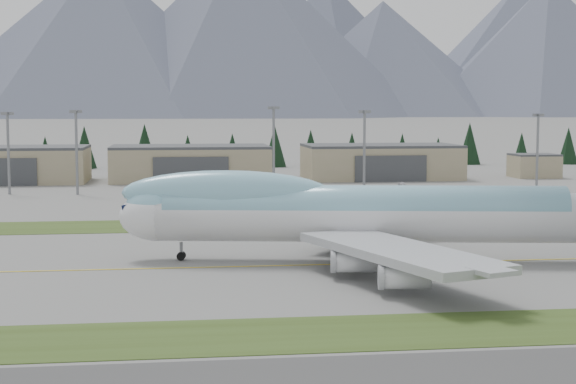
{
  "coord_description": "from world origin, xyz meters",
  "views": [
    {
      "loc": [
        -19.49,
        -122.41,
        22.3
      ],
      "look_at": [
        -0.49,
        25.97,
        8.0
      ],
      "focal_mm": 55.0,
      "sensor_mm": 36.0,
      "label": 1
    }
  ],
  "objects": [
    {
      "name": "service_vehicle_b",
      "position": [
        18.96,
        111.0,
        0.0
      ],
      "size": [
        4.26,
        3.55,
        1.37
      ],
      "primitive_type": "imported",
      "rotation": [
        0.0,
        0.0,
        0.97
      ],
      "color": "#C38630",
      "rests_on": "ground"
    },
    {
      "name": "grass_strip_far",
      "position": [
        0.0,
        45.0,
        0.0
      ],
      "size": [
        400.0,
        18.0,
        0.08
      ],
      "primitive_type": "cube",
      "color": "#36491A",
      "rests_on": "ground"
    },
    {
      "name": "floodlight_masts",
      "position": [
        18.22,
        110.01,
        15.25
      ],
      "size": [
        165.94,
        9.69,
        22.71
      ],
      "color": "slate",
      "rests_on": "ground"
    },
    {
      "name": "grass_strip_near",
      "position": [
        0.0,
        -38.0,
        0.0
      ],
      "size": [
        400.0,
        14.0,
        0.08
      ],
      "primitive_type": "cube",
      "color": "#36491A",
      "rests_on": "ground"
    },
    {
      "name": "conifer_belt",
      "position": [
        2.72,
        211.32,
        7.16
      ],
      "size": [
        275.15,
        15.01,
        16.6
      ],
      "color": "black",
      "rests_on": "ground"
    },
    {
      "name": "service_vehicle_a",
      "position": [
        -18.03,
        115.02,
        0.0
      ],
      "size": [
        3.14,
        4.01,
        1.28
      ],
      "primitive_type": "imported",
      "rotation": [
        0.0,
        0.0,
        0.51
      ],
      "color": "white",
      "rests_on": "ground"
    },
    {
      "name": "mountain_ridge_front",
      "position": [
        -46.04,
        2151.82,
        232.88
      ],
      "size": [
        4287.34,
        1333.84,
        528.27
      ],
      "color": "#51586D",
      "rests_on": "ground"
    },
    {
      "name": "boeing_747_freighter",
      "position": [
        7.88,
        2.21,
        7.17
      ],
      "size": [
        82.9,
        70.34,
        21.74
      ],
      "rotation": [
        0.0,
        0.0,
        -0.16
      ],
      "color": "silver",
      "rests_on": "ground"
    },
    {
      "name": "control_shed",
      "position": [
        95.0,
        148.0,
        3.8
      ],
      "size": [
        14.0,
        12.0,
        7.6
      ],
      "color": "gray",
      "rests_on": "ground"
    },
    {
      "name": "taxiway_line_main",
      "position": [
        0.0,
        0.0,
        0.0
      ],
      "size": [
        400.0,
        0.4,
        0.02
      ],
      "primitive_type": "cube",
      "color": "yellow",
      "rests_on": "ground"
    },
    {
      "name": "ground",
      "position": [
        0.0,
        0.0,
        0.0
      ],
      "size": [
        7000.0,
        7000.0,
        0.0
      ],
      "primitive_type": "plane",
      "color": "#61625F",
      "rests_on": "ground"
    },
    {
      "name": "service_vehicle_c",
      "position": [
        44.07,
        119.56,
        0.0
      ],
      "size": [
        1.94,
        4.56,
        1.31
      ],
      "primitive_type": "imported",
      "rotation": [
        0.0,
        0.0,
        -0.02
      ],
      "color": "#A4A3A8",
      "rests_on": "ground"
    },
    {
      "name": "hangar_left",
      "position": [
        -70.0,
        149.9,
        5.39
      ],
      "size": [
        48.0,
        26.6,
        10.8
      ],
      "color": "gray",
      "rests_on": "ground"
    },
    {
      "name": "mountain_ridge_rear",
      "position": [
        164.84,
        2900.0,
        240.75
      ],
      "size": [
        4432.52,
        952.91,
        476.46
      ],
      "color": "#51586D",
      "rests_on": "ground"
    },
    {
      "name": "hangar_center",
      "position": [
        -15.0,
        149.9,
        5.39
      ],
      "size": [
        48.0,
        26.6,
        10.8
      ],
      "color": "gray",
      "rests_on": "ground"
    },
    {
      "name": "hangar_right",
      "position": [
        45.0,
        149.9,
        5.39
      ],
      "size": [
        48.0,
        26.6,
        10.8
      ],
      "color": "gray",
      "rests_on": "ground"
    }
  ]
}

